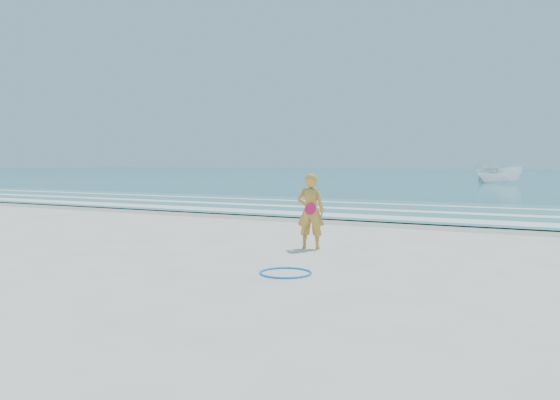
% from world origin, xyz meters
% --- Properties ---
extents(ground, '(400.00, 400.00, 0.00)m').
position_xyz_m(ground, '(0.00, 0.00, 0.00)').
color(ground, silver).
rests_on(ground, ground).
extents(wet_sand, '(400.00, 2.40, 0.00)m').
position_xyz_m(wet_sand, '(0.00, 9.00, 0.00)').
color(wet_sand, '#B2A893').
rests_on(wet_sand, ground).
extents(ocean, '(400.00, 190.00, 0.04)m').
position_xyz_m(ocean, '(0.00, 105.00, 0.02)').
color(ocean, '#19727F').
rests_on(ocean, ground).
extents(shallow, '(400.00, 10.00, 0.01)m').
position_xyz_m(shallow, '(0.00, 14.00, 0.04)').
color(shallow, '#59B7AD').
rests_on(shallow, ocean).
extents(foam_near, '(400.00, 1.40, 0.01)m').
position_xyz_m(foam_near, '(0.00, 10.30, 0.05)').
color(foam_near, white).
rests_on(foam_near, shallow).
extents(foam_mid, '(400.00, 0.90, 0.01)m').
position_xyz_m(foam_mid, '(0.00, 13.20, 0.05)').
color(foam_mid, white).
rests_on(foam_mid, shallow).
extents(foam_far, '(400.00, 0.60, 0.01)m').
position_xyz_m(foam_far, '(0.00, 16.50, 0.05)').
color(foam_far, white).
rests_on(foam_far, shallow).
extents(hoop, '(0.92, 0.92, 0.03)m').
position_xyz_m(hoop, '(1.87, 0.36, 0.02)').
color(hoop, '#0E82FD').
rests_on(hoop, ground).
extents(boat, '(5.23, 3.61, 1.89)m').
position_xyz_m(boat, '(0.23, 46.82, 0.99)').
color(boat, white).
rests_on(boat, ocean).
extents(woman, '(0.70, 0.55, 1.69)m').
position_xyz_m(woman, '(1.07, 3.10, 0.84)').
color(woman, gold).
rests_on(woman, ground).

